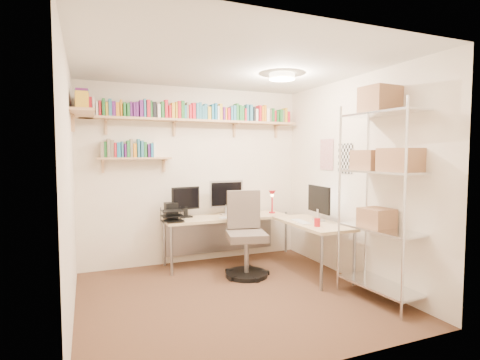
# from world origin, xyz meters

# --- Properties ---
(ground) EXTENTS (3.20, 3.20, 0.00)m
(ground) POSITION_xyz_m (0.00, 0.00, 0.00)
(ground) COLOR #472A1E
(ground) RESTS_ON ground
(room_shell) EXTENTS (3.24, 3.04, 2.52)m
(room_shell) POSITION_xyz_m (0.00, 0.00, 1.55)
(room_shell) COLOR beige
(room_shell) RESTS_ON ground
(wall_shelves) EXTENTS (3.12, 1.09, 0.80)m
(wall_shelves) POSITION_xyz_m (-0.42, 1.30, 2.03)
(wall_shelves) COLOR tan
(wall_shelves) RESTS_ON ground
(corner_desk) EXTENTS (2.08, 1.73, 1.18)m
(corner_desk) POSITION_xyz_m (0.48, 0.96, 0.67)
(corner_desk) COLOR beige
(corner_desk) RESTS_ON ground
(office_chair) EXTENTS (0.58, 0.59, 1.08)m
(office_chair) POSITION_xyz_m (0.42, 0.62, 0.45)
(office_chair) COLOR black
(office_chair) RESTS_ON ground
(wire_rack) EXTENTS (0.50, 0.93, 2.26)m
(wire_rack) POSITION_xyz_m (1.42, -0.68, 1.43)
(wire_rack) COLOR silver
(wire_rack) RESTS_ON ground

